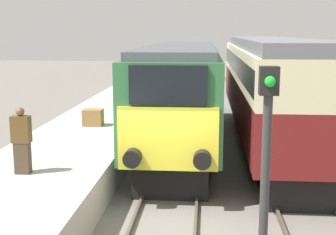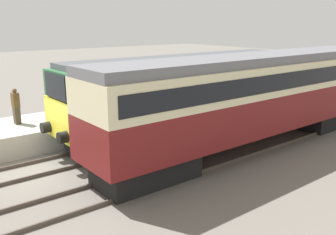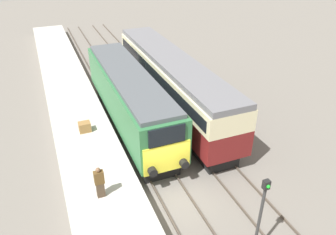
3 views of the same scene
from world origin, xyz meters
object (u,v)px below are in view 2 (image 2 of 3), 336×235
(person_on_platform, at_px, (16,106))
(passenger_carriage, at_px, (256,93))
(locomotive, at_px, (186,92))
(luggage_crate, at_px, (131,101))

(person_on_platform, bearing_deg, passenger_carriage, 49.62)
(passenger_carriage, xyz_separation_m, person_on_platform, (-6.88, -8.09, -0.68))
(locomotive, bearing_deg, person_on_platform, -116.28)
(passenger_carriage, xyz_separation_m, luggage_crate, (-6.59, -2.18, -1.19))
(person_on_platform, bearing_deg, locomotive, 63.72)
(person_on_platform, distance_m, luggage_crate, 5.94)
(locomotive, relative_size, passenger_carriage, 0.84)
(person_on_platform, height_order, luggage_crate, person_on_platform)
(person_on_platform, relative_size, luggage_crate, 2.32)
(locomotive, bearing_deg, passenger_carriage, 17.07)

